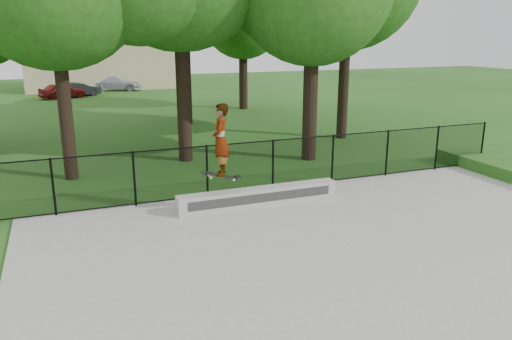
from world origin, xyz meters
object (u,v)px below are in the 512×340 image
object	(u,v)px
grind_ledge	(259,197)
car_a	(62,91)
car_b	(78,89)
car_c	(114,83)
skater_airborne	(221,141)

from	to	relation	value
grind_ledge	car_a	size ratio (longest dim) A/B	1.39
car_b	car_c	world-z (taller)	car_c
car_c	grind_ledge	bearing A→B (deg)	-163.97
car_a	skater_airborne	world-z (taller)	skater_airborne
grind_ledge	car_c	xyz separation A→B (m)	(-0.37, 30.73, 0.31)
grind_ledge	car_b	size ratio (longest dim) A/B	1.58
car_b	skater_airborne	bearing A→B (deg)	161.52
grind_ledge	car_c	size ratio (longest dim) A/B	1.15
grind_ledge	skater_airborne	size ratio (longest dim) A/B	2.22
car_c	skater_airborne	distance (m)	30.90
car_a	car_b	distance (m)	1.32
skater_airborne	car_c	bearing A→B (deg)	88.66
car_c	car_b	bearing A→B (deg)	151.95
car_a	skater_airborne	distance (m)	27.30
car_a	car_c	world-z (taller)	car_c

